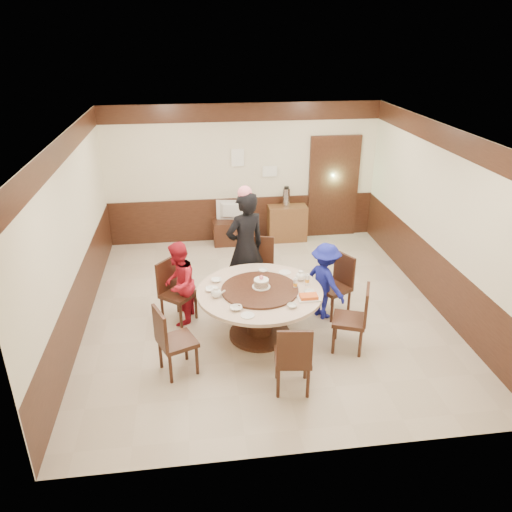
{
  "coord_description": "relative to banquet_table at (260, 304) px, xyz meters",
  "views": [
    {
      "loc": [
        -1.04,
        -6.83,
        4.11
      ],
      "look_at": [
        -0.17,
        -0.34,
        1.1
      ],
      "focal_mm": 35.0,
      "sensor_mm": 36.0,
      "label": 1
    }
  ],
  "objects": [
    {
      "name": "room",
      "position": [
        0.18,
        0.75,
        0.55
      ],
      "size": [
        6.0,
        6.04,
        2.84
      ],
      "color": "#C1B09A",
      "rests_on": "ground"
    },
    {
      "name": "chair_0",
      "position": [
        1.23,
        0.48,
        -0.23
      ],
      "size": [
        0.6,
        0.6,
        0.97
      ],
      "rotation": [
        0.0,
        0.0,
        2.07
      ],
      "color": "#341A10",
      "rests_on": "ground"
    },
    {
      "name": "chair_2",
      "position": [
        -1.18,
        0.6,
        -0.23
      ],
      "size": [
        0.62,
        0.62,
        0.97
      ],
      "rotation": [
        0.0,
        0.0,
        4.02
      ],
      "color": "#341A10",
      "rests_on": "ground"
    },
    {
      "name": "bottle_1",
      "position": [
        0.7,
        0.07,
        0.3
      ],
      "size": [
        0.06,
        0.06,
        0.16
      ],
      "primitive_type": "cylinder",
      "color": "white",
      "rests_on": "banquet_table"
    },
    {
      "name": "side_cabinet",
      "position": [
        1.07,
        3.52,
        -0.16
      ],
      "size": [
        0.8,
        0.4,
        0.75
      ],
      "primitive_type": "cube",
      "color": "brown",
      "rests_on": "ground"
    },
    {
      "name": "saucer_near",
      "position": [
        -0.25,
        -0.65,
        0.22
      ],
      "size": [
        0.18,
        0.18,
        0.01
      ],
      "primitive_type": "cylinder",
      "color": "white",
      "rests_on": "banquet_table"
    },
    {
      "name": "bowl_0",
      "position": [
        -0.59,
        0.35,
        0.23
      ],
      "size": [
        0.15,
        0.15,
        0.04
      ],
      "primitive_type": "imported",
      "color": "white",
      "rests_on": "banquet_table"
    },
    {
      "name": "bowl_1",
      "position": [
        0.36,
        -0.51,
        0.24
      ],
      "size": [
        0.13,
        0.13,
        0.04
      ],
      "primitive_type": "imported",
      "color": "white",
      "rests_on": "banquet_table"
    },
    {
      "name": "bowl_3",
      "position": [
        0.66,
        -0.19,
        0.24
      ],
      "size": [
        0.14,
        0.14,
        0.04
      ],
      "primitive_type": "imported",
      "color": "white",
      "rests_on": "banquet_table"
    },
    {
      "name": "bowl_5",
      "position": [
        0.13,
        0.57,
        0.24
      ],
      "size": [
        0.15,
        0.15,
        0.05
      ],
      "primitive_type": "imported",
      "color": "white",
      "rests_on": "banquet_table"
    },
    {
      "name": "teapot_right",
      "position": [
        0.64,
        0.24,
        0.28
      ],
      "size": [
        0.17,
        0.15,
        0.13
      ],
      "primitive_type": "ellipsoid",
      "color": "white",
      "rests_on": "banquet_table"
    },
    {
      "name": "bowl_2",
      "position": [
        -0.38,
        -0.47,
        0.24
      ],
      "size": [
        0.16,
        0.16,
        0.04
      ],
      "primitive_type": "imported",
      "color": "white",
      "rests_on": "banquet_table"
    },
    {
      "name": "television",
      "position": [
        -0.05,
        3.49,
        0.17
      ],
      "size": [
        0.72,
        0.21,
        0.41
      ],
      "primitive_type": "imported",
      "rotation": [
        0.0,
        0.0,
        2.98
      ],
      "color": "gray",
      "rests_on": "tv_stand"
    },
    {
      "name": "chair_1",
      "position": [
        0.18,
        1.25,
        -0.23
      ],
      "size": [
        0.54,
        0.54,
        0.97
      ],
      "rotation": [
        0.0,
        0.0,
        2.89
      ],
      "color": "#341A10",
      "rests_on": "ground"
    },
    {
      "name": "chair_4",
      "position": [
        0.23,
        -1.22,
        -0.23
      ],
      "size": [
        0.5,
        0.5,
        0.97
      ],
      "rotation": [
        0.0,
        0.0,
        6.15
      ],
      "color": "#341A10",
      "rests_on": "ground"
    },
    {
      "name": "person_standing",
      "position": [
        -0.08,
        1.1,
        0.39
      ],
      "size": [
        0.8,
        0.68,
        1.86
      ],
      "primitive_type": "imported",
      "rotation": [
        0.0,
        0.0,
        3.56
      ],
      "color": "black",
      "rests_on": "ground"
    },
    {
      "name": "teapot_left",
      "position": [
        -0.62,
        -0.1,
        0.28
      ],
      "size": [
        0.17,
        0.15,
        0.13
      ],
      "primitive_type": "ellipsoid",
      "color": "white",
      "rests_on": "banquet_table"
    },
    {
      "name": "shrimp_platter",
      "position": [
        0.63,
        -0.33,
        0.24
      ],
      "size": [
        0.3,
        0.2,
        0.06
      ],
      "color": "white",
      "rests_on": "banquet_table"
    },
    {
      "name": "notice_right",
      "position": [
        0.72,
        3.69,
        0.92
      ],
      "size": [
        0.3,
        0.0,
        0.22
      ],
      "primitive_type": "cube",
      "color": "white",
      "rests_on": "room"
    },
    {
      "name": "thermos",
      "position": [
        1.04,
        3.52,
        0.41
      ],
      "size": [
        0.15,
        0.15,
        0.38
      ],
      "primitive_type": "cylinder",
      "color": "silver",
      "rests_on": "side_cabinet"
    },
    {
      "name": "birthday_cake",
      "position": [
        0.03,
        0.04,
        0.31
      ],
      "size": [
        0.26,
        0.26,
        0.18
      ],
      "color": "white",
      "rests_on": "banquet_table"
    },
    {
      "name": "saucer_far",
      "position": [
        0.45,
        0.5,
        0.22
      ],
      "size": [
        0.18,
        0.18,
        0.01
      ],
      "primitive_type": "cylinder",
      "color": "white",
      "rests_on": "banquet_table"
    },
    {
      "name": "banquet_table",
      "position": [
        0.0,
        0.0,
        0.0
      ],
      "size": [
        1.77,
        1.77,
        0.78
      ],
      "color": "#341A10",
      "rests_on": "ground"
    },
    {
      "name": "person_blue",
      "position": [
        1.06,
        0.42,
        0.07
      ],
      "size": [
        0.77,
        0.9,
        1.21
      ],
      "primitive_type": "imported",
      "rotation": [
        0.0,
        0.0,
        2.06
      ],
      "color": "navy",
      "rests_on": "ground"
    },
    {
      "name": "tv_stand",
      "position": [
        -0.05,
        3.49,
        -0.28
      ],
      "size": [
        0.85,
        0.45,
        0.5
      ],
      "primitive_type": "cube",
      "color": "#341A10",
      "rests_on": "ground"
    },
    {
      "name": "bowl_4",
      "position": [
        -0.68,
        0.08,
        0.24
      ],
      "size": [
        0.16,
        0.16,
        0.04
      ],
      "primitive_type": "imported",
      "color": "white",
      "rests_on": "banquet_table"
    },
    {
      "name": "chair_5",
      "position": [
        1.2,
        -0.47,
        -0.23
      ],
      "size": [
        0.58,
        0.57,
        0.97
      ],
      "rotation": [
        0.0,
        0.0,
        7.48
      ],
      "color": "#341A10",
      "rests_on": "ground"
    },
    {
      "name": "bottle_0",
      "position": [
        0.5,
        -0.02,
        0.3
      ],
      "size": [
        0.06,
        0.06,
        0.16
      ],
      "primitive_type": "cylinder",
      "color": "white",
      "rests_on": "banquet_table"
    },
    {
      "name": "person_red",
      "position": [
        -1.14,
        0.55,
        0.11
      ],
      "size": [
        0.61,
        0.72,
        1.29
      ],
      "primitive_type": "imported",
      "rotation": [
        0.0,
        0.0,
        4.5
      ],
      "color": "#B41828",
      "rests_on": "ground"
    },
    {
      "name": "chair_3",
      "position": [
        -1.18,
        -0.68,
        -0.23
      ],
      "size": [
        0.58,
        0.58,
        0.97
      ],
      "rotation": [
        0.0,
        0.0,
        5.11
      ],
      "color": "#341A10",
      "rests_on": "ground"
    },
    {
      "name": "notice_left",
      "position": [
        0.07,
        3.69,
        1.22
      ],
      "size": [
        0.25,
        0.0,
        0.35
      ],
      "primitive_type": "cube",
      "color": "white",
      "rests_on": "room"
    }
  ]
}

